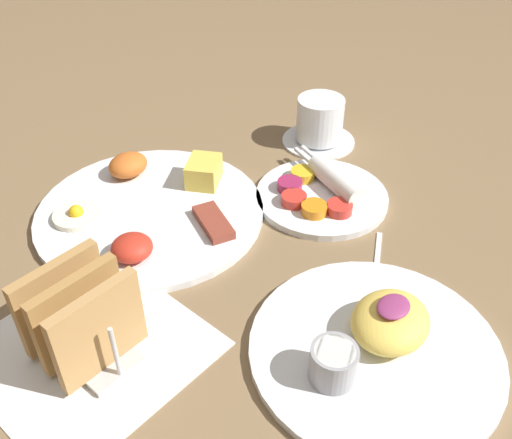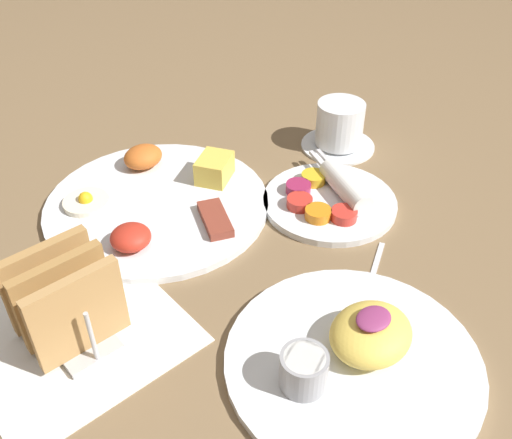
{
  "view_description": "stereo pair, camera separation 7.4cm",
  "coord_description": "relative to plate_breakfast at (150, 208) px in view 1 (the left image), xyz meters",
  "views": [
    {
      "loc": [
        -0.38,
        -0.38,
        0.49
      ],
      "look_at": [
        0.05,
        0.01,
        0.03
      ],
      "focal_mm": 40.0,
      "sensor_mm": 36.0,
      "label": 1
    },
    {
      "loc": [
        -0.33,
        -0.43,
        0.49
      ],
      "look_at": [
        0.05,
        0.01,
        0.03
      ],
      "focal_mm": 40.0,
      "sensor_mm": 36.0,
      "label": 2
    }
  ],
  "objects": [
    {
      "name": "plate_condiments",
      "position": [
        0.19,
        -0.16,
        0.0
      ],
      "size": [
        0.19,
        0.19,
        0.04
      ],
      "color": "white",
      "rests_on": "ground_plane"
    },
    {
      "name": "toast_rack",
      "position": [
        -0.2,
        -0.14,
        0.04
      ],
      "size": [
        0.1,
        0.12,
        0.1
      ],
      "color": "#B7B7BC",
      "rests_on": "ground_plane"
    },
    {
      "name": "ground_plane",
      "position": [
        0.01,
        -0.15,
        -0.01
      ],
      "size": [
        3.0,
        3.0,
        0.0
      ],
      "primitive_type": "plane",
      "color": "brown"
    },
    {
      "name": "plate_breakfast",
      "position": [
        0.0,
        0.0,
        0.0
      ],
      "size": [
        0.31,
        0.31,
        0.05
      ],
      "color": "white",
      "rests_on": "ground_plane"
    },
    {
      "name": "coffee_cup",
      "position": [
        0.31,
        -0.06,
        0.03
      ],
      "size": [
        0.12,
        0.12,
        0.08
      ],
      "color": "white",
      "rests_on": "ground_plane"
    },
    {
      "name": "napkin_flat",
      "position": [
        -0.2,
        -0.14,
        -0.01
      ],
      "size": [
        0.22,
        0.22,
        0.0
      ],
      "color": "white",
      "rests_on": "ground_plane"
    },
    {
      "name": "plate_foreground",
      "position": [
        -0.0,
        -0.37,
        0.0
      ],
      "size": [
        0.27,
        0.27,
        0.06
      ],
      "color": "white",
      "rests_on": "ground_plane"
    },
    {
      "name": "teaspoon",
      "position": [
        0.1,
        -0.31,
        -0.01
      ],
      "size": [
        0.12,
        0.07,
        0.01
      ],
      "color": "silver",
      "rests_on": "ground_plane"
    }
  ]
}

